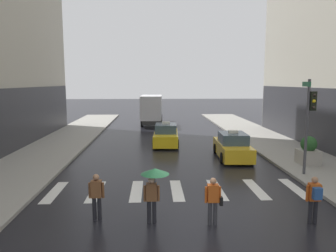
# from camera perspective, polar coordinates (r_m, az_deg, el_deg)

# --- Properties ---
(ground_plane) EXTENTS (160.00, 160.00, 0.00)m
(ground_plane) POSITION_cam_1_polar(r_m,az_deg,el_deg) (11.71, 2.74, -16.34)
(ground_plane) COLOR black
(crosswalk_markings) EXTENTS (11.30, 2.80, 0.01)m
(crosswalk_markings) POSITION_cam_1_polar(r_m,az_deg,el_deg) (14.48, 1.61, -11.45)
(crosswalk_markings) COLOR silver
(crosswalk_markings) RESTS_ON ground
(traffic_light_pole) EXTENTS (0.44, 0.84, 4.80)m
(traffic_light_pole) POSITION_cam_1_polar(r_m,az_deg,el_deg) (17.27, 24.11, 2.08)
(traffic_light_pole) COLOR #47474C
(traffic_light_pole) RESTS_ON curb_right
(taxi_lead) EXTENTS (2.07, 4.60, 1.80)m
(taxi_lead) POSITION_cam_1_polar(r_m,az_deg,el_deg) (20.55, 11.52, -3.69)
(taxi_lead) COLOR gold
(taxi_lead) RESTS_ON ground
(taxi_second) EXTENTS (2.11, 4.62, 1.80)m
(taxi_second) POSITION_cam_1_polar(r_m,az_deg,el_deg) (24.39, -0.38, -1.70)
(taxi_second) COLOR yellow
(taxi_second) RESTS_ON ground
(box_truck) EXTENTS (2.46, 7.60, 3.35)m
(box_truck) POSITION_cam_1_polar(r_m,az_deg,el_deg) (35.48, -2.93, 3.15)
(box_truck) COLOR #2D2D2D
(box_truck) RESTS_ON ground
(pedestrian_with_umbrella) EXTENTS (0.96, 0.96, 1.94)m
(pedestrian_with_umbrella) POSITION_cam_1_polar(r_m,az_deg,el_deg) (10.83, -2.58, -9.79)
(pedestrian_with_umbrella) COLOR black
(pedestrian_with_umbrella) RESTS_ON ground
(pedestrian_with_backpack) EXTENTS (0.55, 0.43, 1.65)m
(pedestrian_with_backpack) POSITION_cam_1_polar(r_m,az_deg,el_deg) (12.03, 24.82, -11.43)
(pedestrian_with_backpack) COLOR black
(pedestrian_with_backpack) RESTS_ON ground
(pedestrian_with_handbag) EXTENTS (0.61, 0.24, 1.65)m
(pedestrian_with_handbag) POSITION_cam_1_polar(r_m,az_deg,el_deg) (11.00, 8.14, -12.79)
(pedestrian_with_handbag) COLOR #333338
(pedestrian_with_handbag) RESTS_ON ground
(pedestrian_plain_coat) EXTENTS (0.55, 0.24, 1.65)m
(pedestrian_plain_coat) POSITION_cam_1_polar(r_m,az_deg,el_deg) (11.57, -12.75, -11.83)
(pedestrian_plain_coat) COLOR black
(pedestrian_plain_coat) RESTS_ON ground
(planter_near_corner) EXTENTS (1.10, 1.10, 1.60)m
(planter_near_corner) POSITION_cam_1_polar(r_m,az_deg,el_deg) (19.90, 23.93, -4.17)
(planter_near_corner) COLOR #A8A399
(planter_near_corner) RESTS_ON curb_right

